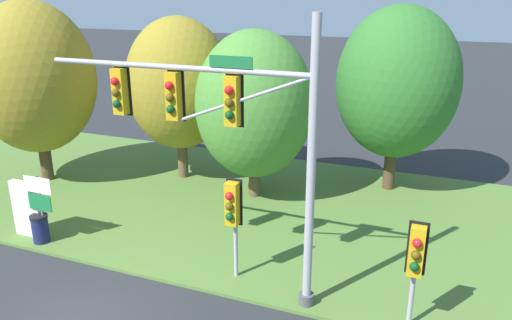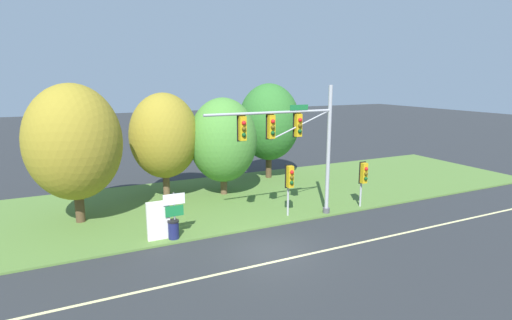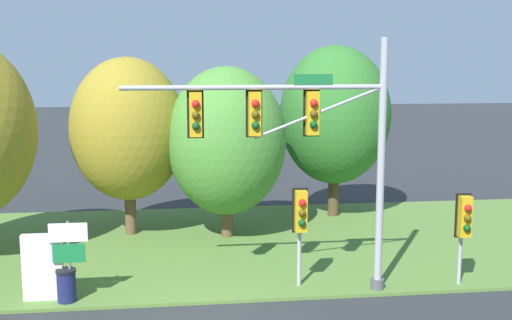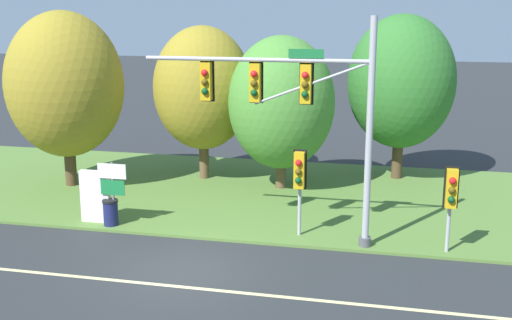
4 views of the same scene
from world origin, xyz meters
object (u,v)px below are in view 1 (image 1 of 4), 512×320
(tree_behind_signpost, at_px, (254,105))
(info_kiosk, at_px, (28,209))
(pedestrian_signal_further_along, at_px, (416,256))
(trash_bin, at_px, (40,228))
(traffic_signal_mast, at_px, (224,125))
(tree_mid_verge, at_px, (397,83))
(route_sign_post, at_px, (40,198))
(tree_left_of_mast, at_px, (179,84))
(tree_nearest_road, at_px, (34,78))
(pedestrian_signal_near_kerb, at_px, (233,209))

(tree_behind_signpost, bearing_deg, info_kiosk, -133.78)
(pedestrian_signal_further_along, xyz_separation_m, trash_bin, (-11.53, 0.17, -1.52))
(traffic_signal_mast, relative_size, tree_mid_verge, 1.03)
(traffic_signal_mast, height_order, route_sign_post, traffic_signal_mast)
(route_sign_post, bearing_deg, tree_left_of_mast, 80.05)
(traffic_signal_mast, distance_m, tree_nearest_road, 11.66)
(pedestrian_signal_further_along, height_order, info_kiosk, pedestrian_signal_further_along)
(route_sign_post, relative_size, tree_mid_verge, 0.31)
(route_sign_post, distance_m, tree_left_of_mast, 7.46)
(trash_bin, bearing_deg, traffic_signal_mast, -0.85)
(traffic_signal_mast, bearing_deg, info_kiosk, 177.44)
(tree_left_of_mast, xyz_separation_m, info_kiosk, (-1.98, -6.74, -3.13))
(traffic_signal_mast, height_order, pedestrian_signal_near_kerb, traffic_signal_mast)
(tree_left_of_mast, height_order, tree_behind_signpost, tree_left_of_mast)
(info_kiosk, bearing_deg, tree_left_of_mast, 73.67)
(pedestrian_signal_near_kerb, height_order, tree_mid_verge, tree_mid_verge)
(tree_behind_signpost, height_order, info_kiosk, tree_behind_signpost)
(tree_nearest_road, distance_m, trash_bin, 7.20)
(route_sign_post, relative_size, info_kiosk, 1.21)
(tree_nearest_road, xyz_separation_m, info_kiosk, (3.33, -4.31, -3.43))
(tree_nearest_road, bearing_deg, trash_bin, -48.61)
(trash_bin, bearing_deg, tree_nearest_road, 131.39)
(tree_left_of_mast, xyz_separation_m, tree_mid_verge, (8.54, 1.93, 0.28))
(route_sign_post, distance_m, tree_mid_verge, 13.46)
(pedestrian_signal_further_along, distance_m, tree_behind_signpost, 9.24)
(pedestrian_signal_near_kerb, bearing_deg, tree_mid_verge, 69.93)
(pedestrian_signal_further_along, height_order, tree_behind_signpost, tree_behind_signpost)
(pedestrian_signal_further_along, xyz_separation_m, route_sign_post, (-11.43, 0.24, -0.47))
(pedestrian_signal_near_kerb, bearing_deg, pedestrian_signal_further_along, -5.73)
(tree_behind_signpost, xyz_separation_m, trash_bin, (-5.00, -6.14, -3.20))
(traffic_signal_mast, bearing_deg, trash_bin, 179.15)
(pedestrian_signal_near_kerb, distance_m, route_sign_post, 6.64)
(tree_left_of_mast, xyz_separation_m, trash_bin, (-1.31, -6.97, -3.61))
(info_kiosk, bearing_deg, tree_mid_verge, 39.53)
(pedestrian_signal_further_along, distance_m, tree_left_of_mast, 12.64)
(route_sign_post, relative_size, trash_bin, 2.46)
(tree_nearest_road, xyz_separation_m, tree_behind_signpost, (9.00, 1.61, -0.70))
(traffic_signal_mast, bearing_deg, tree_left_of_mast, 127.28)
(tree_behind_signpost, bearing_deg, pedestrian_signal_near_kerb, -73.72)
(route_sign_post, height_order, info_kiosk, route_sign_post)
(trash_bin, bearing_deg, tree_mid_verge, 42.13)
(traffic_signal_mast, xyz_separation_m, trash_bin, (-6.69, 0.10, -4.14))
(pedestrian_signal_near_kerb, distance_m, trash_bin, 6.92)
(route_sign_post, xyz_separation_m, tree_nearest_road, (-4.10, 4.47, 2.85))
(traffic_signal_mast, bearing_deg, tree_behind_signpost, 105.17)
(tree_left_of_mast, bearing_deg, pedestrian_signal_further_along, -34.98)
(traffic_signal_mast, distance_m, pedestrian_signal_further_along, 5.50)
(pedestrian_signal_further_along, xyz_separation_m, info_kiosk, (-12.19, 0.40, -1.05))
(traffic_signal_mast, distance_m, route_sign_post, 7.28)
(trash_bin, bearing_deg, pedestrian_signal_further_along, -0.87)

